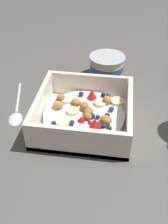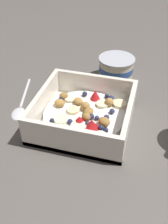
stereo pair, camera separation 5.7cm
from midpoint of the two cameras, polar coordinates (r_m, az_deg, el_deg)
The scene contains 4 objects.
ground_plane at distance 0.59m, azimuth 3.56°, elevation -2.97°, with size 2.40×2.40×0.00m, color #56514C.
fruit_bowl at distance 0.58m, azimuth 2.92°, elevation -0.81°, with size 0.20×0.20×0.07m.
spoon at distance 0.64m, azimuth -11.14°, elevation 1.29°, with size 0.06×0.17×0.01m.
yogurt_cup at distance 0.73m, azimuth 9.18°, elevation 9.17°, with size 0.10×0.10×0.06m.
Camera 2 is at (0.11, -0.42, 0.39)m, focal length 42.45 mm.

